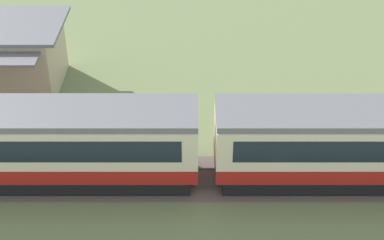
# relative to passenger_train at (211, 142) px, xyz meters

# --- Properties ---
(passenger_train) EXTENTS (77.41, 3.22, 4.08)m
(passenger_train) POSITION_rel_passenger_train_xyz_m (0.00, 0.00, 0.00)
(passenger_train) COLOR #AD1E19
(passenger_train) RESTS_ON ground_plane
(railway_track) EXTENTS (139.95, 3.60, 0.04)m
(railway_track) POSITION_rel_passenger_train_xyz_m (-0.45, -0.00, -2.25)
(railway_track) COLOR #665B51
(railway_track) RESTS_ON ground_plane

